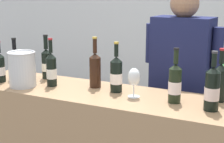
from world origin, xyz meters
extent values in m
cube|color=silver|center=(0.00, 2.60, 1.40)|extent=(8.00, 0.10, 2.80)
cylinder|color=black|center=(0.70, 0.15, 1.03)|extent=(0.08, 0.08, 0.19)
cone|color=black|center=(0.70, 0.15, 1.15)|extent=(0.08, 0.08, 0.04)
cylinder|color=black|center=(0.70, 0.15, 1.21)|extent=(0.03, 0.03, 0.08)
cylinder|color=maroon|center=(0.70, 0.15, 1.25)|extent=(0.04, 0.04, 0.01)
cylinder|color=black|center=(0.46, 0.01, 1.04)|extent=(0.08, 0.08, 0.21)
cone|color=black|center=(0.46, 0.01, 1.16)|extent=(0.08, 0.08, 0.03)
cylinder|color=black|center=(0.46, 0.01, 1.21)|extent=(0.03, 0.03, 0.08)
cylinder|color=black|center=(0.46, 0.01, 1.26)|extent=(0.03, 0.03, 0.01)
cylinder|color=silver|center=(0.46, 0.01, 1.03)|extent=(0.08, 0.08, 0.08)
cylinder|color=black|center=(-0.12, 0.09, 1.04)|extent=(0.08, 0.08, 0.21)
cone|color=black|center=(-0.12, 0.09, 1.16)|extent=(0.08, 0.08, 0.03)
cylinder|color=black|center=(-0.12, 0.09, 1.23)|extent=(0.03, 0.03, 0.10)
cylinder|color=#B79333|center=(-0.12, 0.09, 1.28)|extent=(0.03, 0.03, 0.01)
cylinder|color=black|center=(-0.82, -0.08, 1.03)|extent=(0.07, 0.07, 0.18)
cylinder|color=silver|center=(-0.82, -0.08, 1.02)|extent=(0.07, 0.07, 0.06)
cylinder|color=black|center=(-0.78, 0.04, 1.03)|extent=(0.07, 0.07, 0.20)
cone|color=black|center=(-0.78, 0.04, 1.15)|extent=(0.07, 0.07, 0.03)
cylinder|color=black|center=(-0.78, 0.04, 1.20)|extent=(0.03, 0.03, 0.07)
cylinder|color=black|center=(-0.78, 0.04, 1.24)|extent=(0.03, 0.03, 0.01)
cylinder|color=beige|center=(-0.78, 0.04, 1.02)|extent=(0.07, 0.07, 0.07)
cylinder|color=black|center=(-0.41, -0.01, 1.03)|extent=(0.07, 0.07, 0.20)
cone|color=black|center=(-0.41, -0.01, 1.15)|extent=(0.07, 0.07, 0.04)
cylinder|color=black|center=(-0.41, -0.01, 1.22)|extent=(0.03, 0.03, 0.09)
cylinder|color=maroon|center=(-0.41, -0.01, 1.27)|extent=(0.03, 0.03, 0.01)
cylinder|color=silver|center=(-0.41, -0.01, 1.02)|extent=(0.07, 0.07, 0.07)
cylinder|color=black|center=(0.68, -0.04, 1.04)|extent=(0.08, 0.08, 0.22)
cone|color=black|center=(0.68, -0.04, 1.17)|extent=(0.08, 0.08, 0.03)
cylinder|color=black|center=(0.68, -0.04, 1.22)|extent=(0.03, 0.03, 0.07)
cylinder|color=#333338|center=(0.68, -0.04, 1.27)|extent=(0.03, 0.03, 0.01)
cylinder|color=beige|center=(0.68, -0.04, 1.03)|extent=(0.08, 0.08, 0.07)
cylinder|color=black|center=(0.05, 0.06, 1.04)|extent=(0.08, 0.08, 0.20)
cone|color=black|center=(0.05, 0.06, 1.16)|extent=(0.08, 0.08, 0.04)
cylinder|color=black|center=(0.05, 0.06, 1.22)|extent=(0.03, 0.03, 0.08)
cylinder|color=#B79333|center=(0.05, 0.06, 1.26)|extent=(0.03, 0.03, 0.01)
cylinder|color=white|center=(0.05, 0.06, 1.03)|extent=(0.08, 0.08, 0.07)
cylinder|color=black|center=(-0.57, 0.15, 1.03)|extent=(0.07, 0.07, 0.20)
cone|color=black|center=(-0.57, 0.15, 1.15)|extent=(0.07, 0.07, 0.03)
cylinder|color=black|center=(-0.57, 0.15, 1.21)|extent=(0.03, 0.03, 0.10)
cylinder|color=black|center=(-0.57, 0.15, 1.26)|extent=(0.04, 0.04, 0.01)
cylinder|color=silver|center=(-0.57, 0.15, 1.02)|extent=(0.07, 0.07, 0.06)
cylinder|color=silver|center=(0.20, 0.00, 0.94)|extent=(0.08, 0.08, 0.00)
cylinder|color=silver|center=(0.20, 0.00, 0.98)|extent=(0.01, 0.01, 0.08)
ellipsoid|color=silver|center=(0.20, 0.00, 1.07)|extent=(0.08, 0.08, 0.11)
ellipsoid|color=maroon|center=(0.20, 0.00, 1.05)|extent=(0.06, 0.06, 0.04)
cylinder|color=silver|center=(-0.59, -0.11, 1.05)|extent=(0.18, 0.18, 0.24)
torus|color=silver|center=(-0.59, -0.11, 1.18)|extent=(0.19, 0.19, 0.01)
cube|color=black|center=(0.37, 0.54, 0.43)|extent=(0.41, 0.27, 0.85)
cube|color=#191E47|center=(0.37, 0.54, 1.13)|extent=(0.45, 0.28, 0.56)
sphere|color=#8C664C|center=(0.37, 0.54, 1.50)|extent=(0.21, 0.21, 0.21)
cylinder|color=#191E47|center=(0.62, 0.52, 1.20)|extent=(0.08, 0.08, 0.30)
cylinder|color=#191E47|center=(0.12, 0.56, 1.20)|extent=(0.08, 0.08, 0.30)
camera|label=1|loc=(0.96, -1.90, 1.59)|focal=54.15mm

